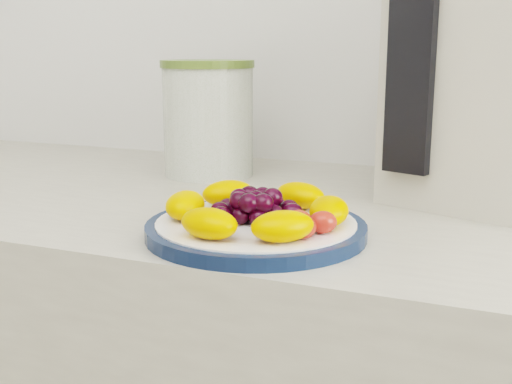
% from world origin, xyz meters
% --- Properties ---
extents(plate_rim, '(0.24, 0.24, 0.01)m').
position_xyz_m(plate_rim, '(0.01, 1.02, 0.91)').
color(plate_rim, '#0D1E3C').
rests_on(plate_rim, counter).
extents(plate_face, '(0.22, 0.22, 0.02)m').
position_xyz_m(plate_face, '(0.01, 1.02, 0.91)').
color(plate_face, white).
rests_on(plate_face, counter).
extents(canister, '(0.19, 0.19, 0.17)m').
position_xyz_m(canister, '(-0.19, 1.32, 0.99)').
color(canister, '#455A1F').
rests_on(canister, counter).
extents(canister_lid, '(0.19, 0.19, 0.01)m').
position_xyz_m(canister_lid, '(-0.19, 1.32, 1.08)').
color(canister_lid, '#576D2B').
rests_on(canister_lid, canister).
extents(appliance_body, '(0.28, 0.32, 0.34)m').
position_xyz_m(appliance_body, '(0.24, 1.32, 1.07)').
color(appliance_body, beige).
rests_on(appliance_body, counter).
extents(appliance_panel, '(0.06, 0.04, 0.26)m').
position_xyz_m(appliance_panel, '(0.14, 1.20, 1.08)').
color(appliance_panel, black).
rests_on(appliance_panel, appliance_body).
extents(fruit_plate, '(0.21, 0.21, 0.04)m').
position_xyz_m(fruit_plate, '(0.01, 1.02, 0.93)').
color(fruit_plate, '#FF8900').
rests_on(fruit_plate, plate_face).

